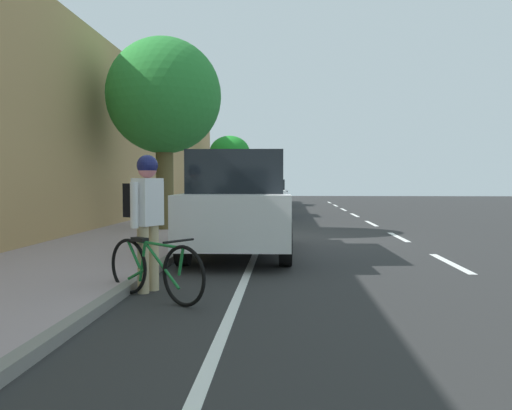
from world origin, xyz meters
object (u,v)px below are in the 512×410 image
(street_tree_mid_block, at_px, (164,97))
(fire_hydrant, at_px, (213,207))
(pedestrian_on_phone, at_px, (161,196))
(parked_sedan_silver_nearest, at_px, (270,193))
(bicycle_at_curb, at_px, (154,269))
(parked_sedan_dark_blue_second, at_px, (259,198))
(parked_suv_white_mid, at_px, (240,202))
(street_tree_near_cyclist, at_px, (230,153))
(cyclist_with_backpack, at_px, (146,208))

(street_tree_mid_block, distance_m, fire_hydrant, 4.73)
(pedestrian_on_phone, bearing_deg, street_tree_mid_block, 107.41)
(parked_sedan_silver_nearest, height_order, bicycle_at_curb, parked_sedan_silver_nearest)
(parked_sedan_silver_nearest, bearing_deg, parked_sedan_dark_blue_second, 88.73)
(parked_suv_white_mid, relative_size, street_tree_near_cyclist, 1.18)
(parked_sedan_silver_nearest, relative_size, parked_sedan_dark_blue_second, 1.00)
(pedestrian_on_phone, relative_size, fire_hydrant, 1.85)
(parked_sedan_dark_blue_second, distance_m, pedestrian_on_phone, 6.27)
(pedestrian_on_phone, height_order, fire_hydrant, pedestrian_on_phone)
(bicycle_at_curb, bearing_deg, pedestrian_on_phone, -76.72)
(street_tree_near_cyclist, xyz_separation_m, fire_hydrant, (-0.85, 13.14, -2.55))
(parked_suv_white_mid, bearing_deg, street_tree_near_cyclist, -83.21)
(street_tree_near_cyclist, bearing_deg, bicycle_at_curb, 94.09)
(parked_sedan_dark_blue_second, bearing_deg, fire_hydrant, 69.56)
(street_tree_near_cyclist, bearing_deg, cyclist_with_backpack, 93.64)
(parked_sedan_dark_blue_second, distance_m, street_tree_near_cyclist, 9.92)
(street_tree_mid_block, relative_size, pedestrian_on_phone, 3.37)
(parked_suv_white_mid, xyz_separation_m, cyclist_with_backpack, (0.91, 3.56, 0.08))
(cyclist_with_backpack, relative_size, street_tree_near_cyclist, 0.45)
(parked_sedan_silver_nearest, distance_m, fire_hydrant, 12.63)
(parked_sedan_dark_blue_second, height_order, bicycle_at_curb, parked_sedan_dark_blue_second)
(parked_sedan_silver_nearest, bearing_deg, street_tree_mid_block, 81.25)
(cyclist_with_backpack, distance_m, pedestrian_on_phone, 9.19)
(fire_hydrant, bearing_deg, street_tree_near_cyclist, -86.30)
(parked_suv_white_mid, bearing_deg, fire_hydrant, -77.75)
(parked_sedan_silver_nearest, distance_m, cyclist_with_backpack, 23.38)
(street_tree_near_cyclist, bearing_deg, parked_suv_white_mid, 96.79)
(fire_hydrant, bearing_deg, street_tree_mid_block, 75.91)
(parked_sedan_silver_nearest, bearing_deg, pedestrian_on_phone, 78.50)
(street_tree_mid_block, bearing_deg, fire_hydrant, -104.09)
(bicycle_at_curb, distance_m, pedestrian_on_phone, 9.71)
(parked_sedan_silver_nearest, xyz_separation_m, cyclist_with_backpack, (0.93, 23.36, 0.35))
(parked_sedan_silver_nearest, bearing_deg, parked_suv_white_mid, 89.94)
(parked_sedan_dark_blue_second, bearing_deg, street_tree_near_cyclist, -76.46)
(parked_sedan_silver_nearest, xyz_separation_m, street_tree_mid_block, (2.45, 15.92, 2.99))
(parked_sedan_silver_nearest, height_order, street_tree_mid_block, street_tree_mid_block)
(street_tree_mid_block, xyz_separation_m, pedestrian_on_phone, (0.48, -1.52, -2.75))
(cyclist_with_backpack, height_order, fire_hydrant, cyclist_with_backpack)
(street_tree_near_cyclist, height_order, pedestrian_on_phone, street_tree_near_cyclist)
(parked_suv_white_mid, xyz_separation_m, pedestrian_on_phone, (2.91, -5.41, -0.04))
(bicycle_at_curb, xyz_separation_m, street_tree_near_cyclist, (1.75, -24.43, 2.72))
(street_tree_near_cyclist, xyz_separation_m, pedestrian_on_phone, (0.48, 15.01, -2.11))
(street_tree_mid_block, bearing_deg, parked_suv_white_mid, 122.04)
(parked_sedan_dark_blue_second, relative_size, parked_suv_white_mid, 0.94)
(parked_suv_white_mid, bearing_deg, bicycle_at_curb, 80.35)
(bicycle_at_curb, relative_size, street_tree_near_cyclist, 0.36)
(parked_sedan_silver_nearest, bearing_deg, street_tree_near_cyclist, -14.04)
(street_tree_mid_block, height_order, fire_hydrant, street_tree_mid_block)
(parked_sedan_silver_nearest, xyz_separation_m, parked_suv_white_mid, (0.02, 19.80, 0.27))
(parked_sedan_silver_nearest, relative_size, bicycle_at_curb, 3.13)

